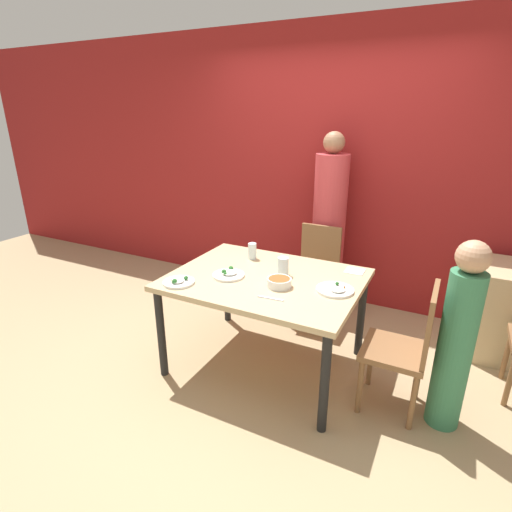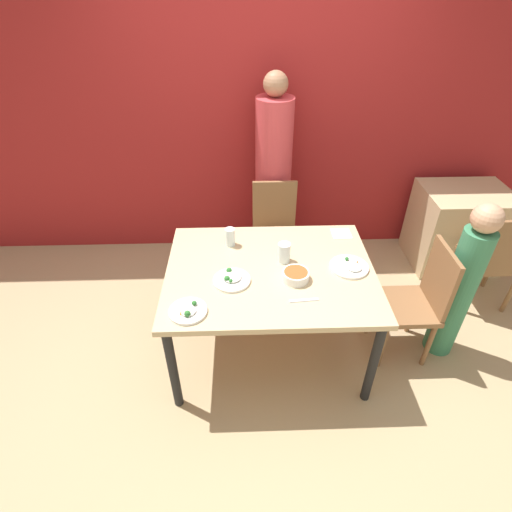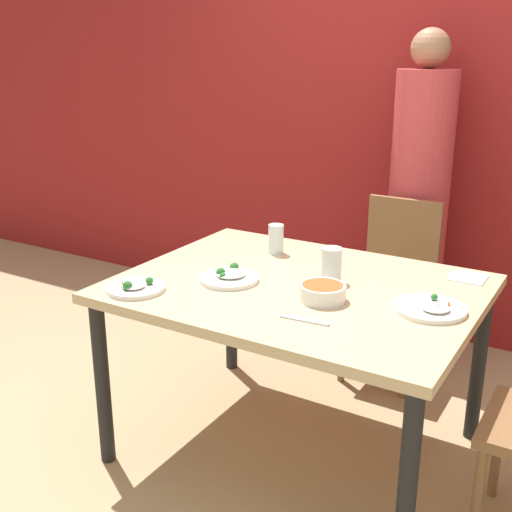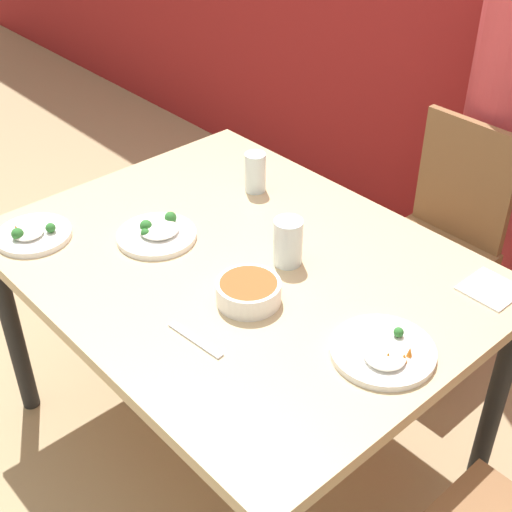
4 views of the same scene
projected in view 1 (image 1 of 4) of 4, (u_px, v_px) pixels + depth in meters
ground_plane at (265, 363)px, 3.21m from camera, size 10.00×10.00×0.00m
wall_back at (330, 170)px, 3.97m from camera, size 10.00×0.06×2.70m
dining_table at (266, 286)px, 2.98m from camera, size 1.38×1.07×0.75m
chair_adult_spot at (316, 272)px, 3.73m from camera, size 0.40×0.40×0.91m
chair_child_spot at (406, 346)px, 2.56m from camera, size 0.40×0.40×0.91m
person_adult at (328, 230)px, 3.89m from camera, size 0.32×0.32×1.74m
person_child at (456, 341)px, 2.41m from camera, size 0.21×0.21×1.24m
bowl_curry at (279, 282)px, 2.79m from camera, size 0.17×0.17×0.06m
plate_rice_adult at (179, 282)px, 2.84m from camera, size 0.23×0.23×0.05m
plate_rice_child at (335, 290)px, 2.72m from camera, size 0.26×0.26×0.05m
plate_noodles at (229, 274)px, 2.96m from camera, size 0.24×0.24×0.06m
glass_water_tall at (252, 251)px, 3.29m from camera, size 0.07×0.07×0.13m
glass_water_short at (283, 266)px, 2.96m from camera, size 0.08×0.08×0.14m
napkin_folded at (355, 271)px, 3.06m from camera, size 0.14×0.14×0.01m
fork_steel at (271, 298)px, 2.62m from camera, size 0.18×0.04×0.01m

